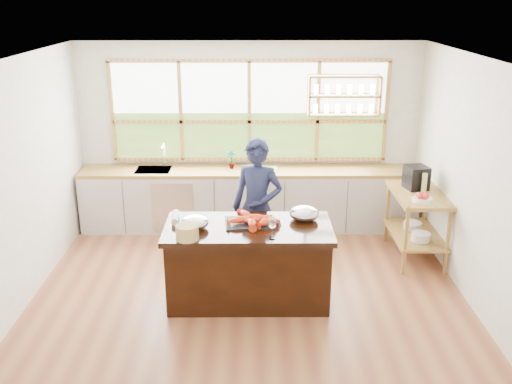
{
  "coord_description": "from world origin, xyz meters",
  "views": [
    {
      "loc": [
        0.06,
        -6.0,
        3.34
      ],
      "look_at": [
        0.09,
        0.15,
        1.18
      ],
      "focal_mm": 40.0,
      "sensor_mm": 36.0,
      "label": 1
    }
  ],
  "objects_px": {
    "island": "(248,263)",
    "espresso_machine": "(416,177)",
    "wicker_basket": "(187,232)",
    "cook": "(257,208)"
  },
  "relations": [
    {
      "from": "cook",
      "to": "island",
      "type": "bearing_deg",
      "value": -80.98
    },
    {
      "from": "cook",
      "to": "wicker_basket",
      "type": "height_order",
      "value": "cook"
    },
    {
      "from": "espresso_machine",
      "to": "wicker_basket",
      "type": "xyz_separation_m",
      "value": [
        -2.82,
        -1.63,
        -0.07
      ]
    },
    {
      "from": "island",
      "to": "wicker_basket",
      "type": "xyz_separation_m",
      "value": [
        -0.63,
        -0.34,
        0.52
      ]
    },
    {
      "from": "wicker_basket",
      "to": "espresso_machine",
      "type": "bearing_deg",
      "value": 29.96
    },
    {
      "from": "island",
      "to": "espresso_machine",
      "type": "xyz_separation_m",
      "value": [
        2.19,
        1.28,
        0.6
      ]
    },
    {
      "from": "island",
      "to": "espresso_machine",
      "type": "distance_m",
      "value": 2.61
    },
    {
      "from": "cook",
      "to": "espresso_machine",
      "type": "bearing_deg",
      "value": 33.83
    },
    {
      "from": "cook",
      "to": "espresso_machine",
      "type": "distance_m",
      "value": 2.18
    },
    {
      "from": "island",
      "to": "wicker_basket",
      "type": "relative_size",
      "value": 7.66
    }
  ]
}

